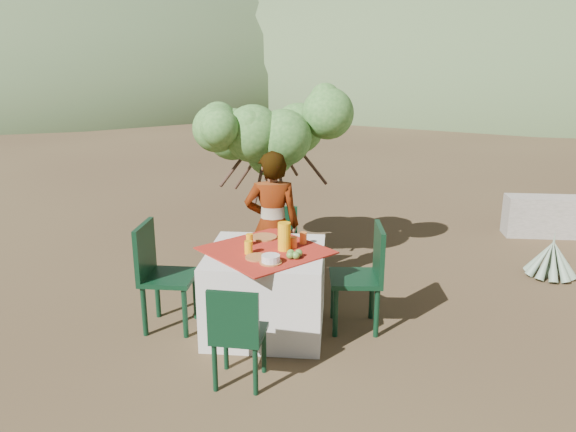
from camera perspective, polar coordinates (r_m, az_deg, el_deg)
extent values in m
plane|color=#372619|center=(4.89, 4.57, -13.66)|extent=(160.00, 160.00, 0.00)
cube|color=silver|center=(5.10, -2.25, -7.53)|extent=(1.02, 1.02, 0.75)
cube|color=#AC2019|center=(4.96, -2.30, -3.50)|extent=(1.30, 1.30, 0.01)
cylinder|color=black|center=(5.99, -2.56, -5.53)|extent=(0.04, 0.04, 0.41)
cylinder|color=black|center=(5.97, 0.39, -5.62)|extent=(0.04, 0.04, 0.41)
cylinder|color=black|center=(6.28, -2.24, -4.48)|extent=(0.04, 0.04, 0.41)
cylinder|color=black|center=(6.25, 0.58, -4.56)|extent=(0.04, 0.04, 0.41)
cube|color=black|center=(6.05, -0.97, -3.24)|extent=(0.39, 0.39, 0.04)
cube|color=black|center=(6.14, -0.83, -0.79)|extent=(0.38, 0.04, 0.40)
cylinder|color=black|center=(4.52, -2.47, -13.34)|extent=(0.04, 0.04, 0.41)
cylinder|color=black|center=(4.58, -6.33, -12.97)|extent=(0.04, 0.04, 0.41)
cylinder|color=black|center=(4.26, -3.33, -15.36)|extent=(0.04, 0.04, 0.41)
cylinder|color=black|center=(4.33, -7.44, -14.92)|extent=(0.04, 0.04, 0.41)
cube|color=black|center=(4.32, -4.96, -11.80)|extent=(0.40, 0.40, 0.04)
cube|color=black|center=(4.07, -5.63, -10.24)|extent=(0.38, 0.06, 0.40)
cylinder|color=black|center=(5.08, -10.43, -9.57)|extent=(0.05, 0.05, 0.49)
cylinder|color=black|center=(5.40, -9.38, -7.88)|extent=(0.05, 0.05, 0.49)
cylinder|color=black|center=(5.18, -14.40, -9.26)|extent=(0.05, 0.05, 0.49)
cylinder|color=black|center=(5.50, -13.13, -7.63)|extent=(0.05, 0.05, 0.49)
cube|color=black|center=(5.19, -12.00, -6.13)|extent=(0.46, 0.46, 0.04)
cube|color=black|center=(5.16, -14.35, -3.32)|extent=(0.04, 0.45, 0.48)
cylinder|color=black|center=(5.35, 4.62, -7.94)|extent=(0.05, 0.05, 0.48)
cylinder|color=black|center=(5.03, 4.84, -9.65)|extent=(0.05, 0.05, 0.48)
cylinder|color=black|center=(5.39, 8.51, -7.92)|extent=(0.05, 0.05, 0.48)
cylinder|color=black|center=(5.06, 9.00, -9.61)|extent=(0.05, 0.05, 0.48)
cube|color=black|center=(5.11, 6.83, -6.32)|extent=(0.48, 0.48, 0.04)
cube|color=black|center=(5.04, 9.23, -3.62)|extent=(0.07, 0.45, 0.47)
imported|color=#8C6651|center=(5.64, -1.61, -0.97)|extent=(0.60, 0.43, 1.52)
cylinder|color=#493224|center=(6.42, -1.70, 0.55)|extent=(0.12, 0.12, 1.37)
sphere|color=#2C5F23|center=(6.27, -1.75, 6.59)|extent=(0.59, 0.59, 0.59)
sphere|color=#2C5F23|center=(6.20, 3.23, 7.84)|extent=(0.55, 0.55, 0.55)
sphere|color=#2C5F23|center=(6.43, -6.03, 7.64)|extent=(0.51, 0.51, 0.51)
sphere|color=#2C5F23|center=(6.76, -0.37, 9.00)|extent=(0.53, 0.53, 0.53)
sphere|color=#2C5F23|center=(5.78, -1.87, 6.23)|extent=(0.47, 0.47, 0.47)
sphere|color=gray|center=(7.01, 25.03, -5.27)|extent=(0.18, 0.18, 0.18)
cone|color=gray|center=(6.93, 25.27, -3.42)|extent=(0.10, 0.10, 0.53)
cone|color=gray|center=(7.01, 26.08, -3.86)|extent=(0.33, 0.14, 0.45)
cone|color=gray|center=(7.06, 25.64, -3.67)|extent=(0.27, 0.27, 0.47)
cone|color=gray|center=(7.06, 25.05, -3.57)|extent=(0.14, 0.32, 0.45)
cone|color=gray|center=(7.03, 24.51, -3.60)|extent=(0.21, 0.31, 0.47)
cone|color=gray|center=(6.97, 24.23, -3.74)|extent=(0.31, 0.21, 0.46)
cone|color=gray|center=(6.90, 24.32, -3.95)|extent=(0.33, 0.14, 0.45)
cone|color=gray|center=(6.85, 24.76, -4.14)|extent=(0.27, 0.27, 0.47)
cone|color=gray|center=(6.84, 25.37, -4.24)|extent=(0.14, 0.32, 0.45)
cone|color=gray|center=(6.88, 25.92, -4.21)|extent=(0.21, 0.31, 0.47)
cone|color=gray|center=(6.94, 26.19, -4.06)|extent=(0.31, 0.21, 0.46)
ellipsoid|color=#3E532F|center=(38.76, -22.87, 11.61)|extent=(40.00, 40.00, 16.00)
ellipsoid|color=#3E532F|center=(42.05, 22.40, 11.94)|extent=(48.00, 48.00, 20.00)
ellipsoid|color=slate|center=(56.42, 1.29, 13.99)|extent=(60.00, 60.00, 24.00)
cylinder|color=brown|center=(5.26, -2.48, -2.16)|extent=(0.25, 0.25, 0.01)
cylinder|color=brown|center=(4.76, -3.14, -4.21)|extent=(0.21, 0.21, 0.01)
cylinder|color=#F7A50F|center=(5.07, -3.93, -2.38)|extent=(0.06, 0.06, 0.10)
cylinder|color=#F7A50F|center=(4.85, -4.03, -3.20)|extent=(0.07, 0.07, 0.11)
cylinder|color=#F7A50F|center=(4.91, -0.39, -2.09)|extent=(0.11, 0.11, 0.25)
cylinder|color=brown|center=(4.65, -1.76, -4.73)|extent=(0.19, 0.19, 0.01)
cylinder|color=silver|center=(4.64, -1.77, -4.33)|extent=(0.15, 0.15, 0.06)
cylinder|color=orange|center=(4.98, 0.56, -2.71)|extent=(0.06, 0.06, 0.10)
cylinder|color=orange|center=(5.10, 1.56, -2.24)|extent=(0.07, 0.07, 0.10)
cube|color=silver|center=(4.97, -0.27, -2.85)|extent=(0.08, 0.06, 0.08)
sphere|color=#538430|center=(4.77, 0.28, -3.80)|extent=(0.07, 0.07, 0.07)
sphere|color=#538430|center=(4.78, 1.09, -3.78)|extent=(0.07, 0.07, 0.07)
sphere|color=#538430|center=(4.72, 0.81, -4.02)|extent=(0.07, 0.07, 0.07)
sphere|color=#538430|center=(4.73, 0.23, -4.00)|extent=(0.07, 0.07, 0.07)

